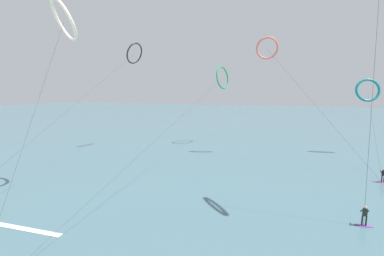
% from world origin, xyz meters
% --- Properties ---
extents(sea_water, '(400.00, 200.00, 0.08)m').
position_xyz_m(sea_water, '(0.00, 106.84, 0.04)').
color(sea_water, '#476B75').
rests_on(sea_water, ground).
extents(surfer_magenta, '(1.40, 0.66, 1.70)m').
position_xyz_m(surfer_magenta, '(19.72, 34.66, 0.82)').
color(surfer_magenta, '#CC288E').
rests_on(surfer_magenta, ground).
extents(surfer_violet, '(1.40, 0.58, 1.70)m').
position_xyz_m(surfer_violet, '(14.73, 22.17, 0.82)').
color(surfer_violet, purple).
rests_on(surfer_violet, ground).
extents(kite_emerald, '(3.67, 45.83, 16.09)m').
position_xyz_m(kite_emerald, '(-4.06, 51.24, 13.70)').
color(kite_emerald, '#199351').
rests_on(kite_emerald, ground).
extents(kite_teal, '(4.21, 17.32, 13.17)m').
position_xyz_m(kite_teal, '(21.44, 50.90, 11.13)').
color(kite_teal, teal).
rests_on(kite_teal, ground).
extents(kite_coral, '(16.62, 10.83, 19.85)m').
position_xyz_m(kite_coral, '(5.04, 44.52, 18.01)').
color(kite_coral, '#EA7260').
rests_on(kite_coral, ground).
extents(kite_charcoal, '(3.45, 36.12, 19.91)m').
position_xyz_m(kite_charcoal, '(-18.70, 41.71, 17.94)').
color(kite_charcoal, black).
rests_on(kite_charcoal, ground).
extents(kite_ivory, '(5.13, 10.29, 20.38)m').
position_xyz_m(kite_ivory, '(-13.74, 20.74, 18.25)').
color(kite_ivory, silver).
rests_on(kite_ivory, ground).
extents(wave_crest_far, '(10.76, 1.24, 0.12)m').
position_xyz_m(wave_crest_far, '(-12.60, 12.24, 0.06)').
color(wave_crest_far, white).
rests_on(wave_crest_far, ground).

